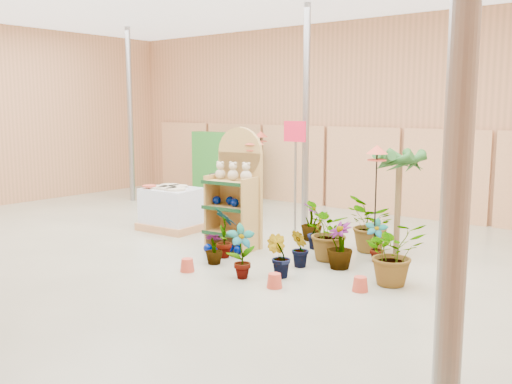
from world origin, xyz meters
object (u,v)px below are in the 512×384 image
(potted_plant_2, at_px, (329,232))
(display_shelf, at_px, (237,193))
(pallet_stack, at_px, (173,209))
(bird_table_front, at_px, (254,144))

(potted_plant_2, bearing_deg, display_shelf, -172.71)
(display_shelf, relative_size, pallet_stack, 1.69)
(display_shelf, xyz_separation_m, pallet_stack, (-1.96, 0.30, -0.54))
(pallet_stack, relative_size, potted_plant_2, 1.32)
(pallet_stack, distance_m, bird_table_front, 2.59)
(bird_table_front, height_order, potted_plant_2, bird_table_front)
(display_shelf, bearing_deg, potted_plant_2, 1.31)
(display_shelf, bearing_deg, pallet_stack, 165.36)
(display_shelf, height_order, bird_table_front, display_shelf)
(potted_plant_2, bearing_deg, pallet_stack, 178.87)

